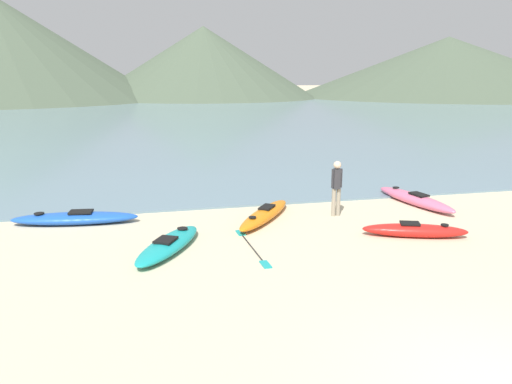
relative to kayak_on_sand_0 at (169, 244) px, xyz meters
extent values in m
cube|color=slate|center=(4.08, 38.48, -0.12)|extent=(160.00, 70.00, 0.06)
cone|color=#4C5B47|center=(11.96, 82.16, 6.22)|extent=(41.54, 41.54, 12.74)
cone|color=#4C5B47|center=(59.00, 77.46, 5.54)|extent=(59.89, 59.89, 11.38)
ellipsoid|color=teal|center=(0.00, 0.00, 0.00)|extent=(2.11, 2.99, 0.29)
cube|color=black|center=(-0.07, -0.13, 0.17)|extent=(0.63, 0.68, 0.05)
cylinder|color=black|center=(0.40, 0.72, 0.15)|extent=(0.27, 0.27, 0.02)
ellipsoid|color=#E5668C|center=(8.03, 2.56, 0.03)|extent=(1.19, 3.57, 0.35)
cube|color=black|center=(8.06, 2.39, 0.23)|extent=(0.44, 0.68, 0.05)
cylinder|color=black|center=(7.87, 3.51, 0.22)|extent=(0.22, 0.22, 0.02)
ellipsoid|color=red|center=(6.26, -0.42, 0.02)|extent=(2.71, 1.45, 0.33)
cube|color=black|center=(6.13, -0.38, 0.21)|extent=(0.56, 0.46, 0.05)
cylinder|color=black|center=(6.95, -0.67, 0.20)|extent=(0.20, 0.20, 0.02)
ellipsoid|color=orange|center=(2.87, 1.98, 0.01)|extent=(2.45, 3.13, 0.32)
cube|color=black|center=(2.97, 2.12, 0.19)|extent=(0.62, 0.69, 0.05)
cylinder|color=black|center=(2.33, 1.22, 0.18)|extent=(0.21, 0.21, 0.02)
ellipsoid|color=blue|center=(-2.41, 2.82, 0.01)|extent=(3.54, 1.20, 0.32)
cube|color=black|center=(-2.24, 2.80, 0.20)|extent=(0.67, 0.50, 0.05)
cylinder|color=black|center=(-3.36, 2.94, 0.19)|extent=(0.27, 0.27, 0.02)
cylinder|color=gray|center=(4.95, 1.90, 0.27)|extent=(0.12, 0.12, 0.83)
cylinder|color=gray|center=(5.10, 1.90, 0.27)|extent=(0.12, 0.12, 0.83)
cube|color=#2D2D33|center=(5.03, 1.90, 0.98)|extent=(0.23, 0.26, 0.59)
cylinder|color=#2D2D33|center=(4.90, 1.90, 0.99)|extent=(0.09, 0.09, 0.56)
cylinder|color=#2D2D33|center=(5.15, 1.90, 0.99)|extent=(0.09, 0.09, 0.56)
sphere|color=beige|center=(5.03, 1.90, 1.39)|extent=(0.22, 0.22, 0.22)
cylinder|color=black|center=(1.97, -0.28, -0.13)|extent=(0.09, 1.90, 0.03)
cube|color=teal|center=(1.93, 0.89, -0.13)|extent=(0.19, 0.45, 0.03)
cube|color=teal|center=(2.01, -1.45, -0.13)|extent=(0.19, 0.45, 0.03)
camera|label=1|loc=(-0.59, -11.44, 3.92)|focal=35.00mm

